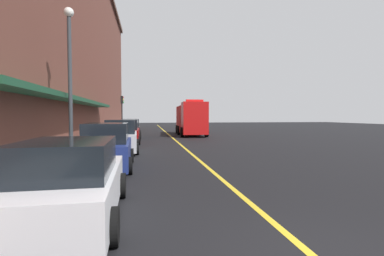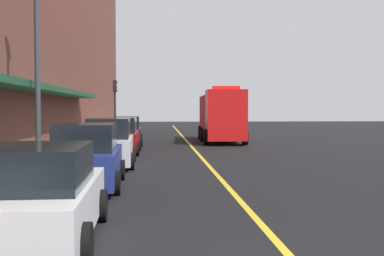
{
  "view_description": "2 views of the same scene",
  "coord_description": "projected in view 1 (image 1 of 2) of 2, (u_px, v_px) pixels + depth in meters",
  "views": [
    {
      "loc": [
        -2.48,
        -3.48,
        2.13
      ],
      "look_at": [
        1.15,
        18.78,
        1.13
      ],
      "focal_mm": 26.43,
      "sensor_mm": 36.0,
      "label": 1
    },
    {
      "loc": [
        -1.98,
        -5.53,
        2.23
      ],
      "look_at": [
        0.25,
        25.96,
        0.99
      ],
      "focal_mm": 44.39,
      "sensor_mm": 36.0,
      "label": 2
    }
  ],
  "objects": [
    {
      "name": "parked_car_0",
      "position": [
        70.0,
        183.0,
        5.68
      ],
      "size": [
        2.18,
        4.49,
        1.64
      ],
      "rotation": [
        0.0,
        0.0,
        1.6
      ],
      "color": "silver",
      "rests_on": "ground"
    },
    {
      "name": "parked_car_2",
      "position": [
        121.0,
        137.0,
        16.34
      ],
      "size": [
        2.09,
        4.5,
        1.89
      ],
      "rotation": [
        0.0,
        0.0,
        1.6
      ],
      "color": "silver",
      "rests_on": "ground"
    },
    {
      "name": "street_lamp_left",
      "position": [
        70.0,
        66.0,
        13.06
      ],
      "size": [
        0.44,
        0.44,
        6.94
      ],
      "color": "#33383D",
      "rests_on": "sidewalk_left"
    },
    {
      "name": "brick_building_left",
      "position": [
        31.0,
        31.0,
        25.14
      ],
      "size": [
        11.56,
        64.0,
        19.37
      ],
      "color": "brown",
      "rests_on": "ground"
    },
    {
      "name": "fire_truck",
      "position": [
        191.0,
        119.0,
        30.66
      ],
      "size": [
        2.93,
        8.43,
        3.68
      ],
      "rotation": [
        0.0,
        0.0,
        -1.6
      ],
      "color": "red",
      "rests_on": "ground"
    },
    {
      "name": "traffic_light_near",
      "position": [
        122.0,
        107.0,
        33.55
      ],
      "size": [
        0.38,
        0.36,
        4.3
      ],
      "color": "#232326",
      "rests_on": "sidewalk_left"
    },
    {
      "name": "parked_car_4",
      "position": [
        130.0,
        129.0,
        26.99
      ],
      "size": [
        2.07,
        4.16,
        1.8
      ],
      "rotation": [
        0.0,
        0.0,
        1.61
      ],
      "color": "black",
      "rests_on": "ground"
    },
    {
      "name": "parked_car_3",
      "position": [
        127.0,
        132.0,
        21.6
      ],
      "size": [
        2.0,
        4.72,
        1.82
      ],
      "rotation": [
        0.0,
        0.0,
        1.58
      ],
      "color": "maroon",
      "rests_on": "ground"
    },
    {
      "name": "parking_meter_0",
      "position": [
        103.0,
        131.0,
        18.93
      ],
      "size": [
        0.14,
        0.18,
        1.33
      ],
      "color": "#4C4C51",
      "rests_on": "sidewalk_left"
    },
    {
      "name": "parked_car_1",
      "position": [
        107.0,
        148.0,
        11.23
      ],
      "size": [
        2.08,
        4.36,
        1.83
      ],
      "rotation": [
        0.0,
        0.0,
        1.6
      ],
      "color": "navy",
      "rests_on": "ground"
    },
    {
      "name": "sidewalk_left",
      "position": [
        108.0,
        137.0,
        27.58
      ],
      "size": [
        2.4,
        70.0,
        0.15
      ],
      "primitive_type": "cube",
      "color": "#9E9B93",
      "rests_on": "ground"
    },
    {
      "name": "ground_plane",
      "position": [
        171.0,
        137.0,
        28.58
      ],
      "size": [
        112.0,
        112.0,
        0.0
      ],
      "primitive_type": "plane",
      "color": "black"
    },
    {
      "name": "lane_center_stripe",
      "position": [
        171.0,
        136.0,
        28.58
      ],
      "size": [
        0.16,
        70.0,
        0.01
      ],
      "primitive_type": "cube",
      "color": "gold",
      "rests_on": "ground"
    },
    {
      "name": "parking_meter_2",
      "position": [
        83.0,
        139.0,
        12.89
      ],
      "size": [
        0.14,
        0.18,
        1.33
      ],
      "color": "#4C4C51",
      "rests_on": "sidewalk_left"
    },
    {
      "name": "parking_meter_1",
      "position": [
        113.0,
        128.0,
        24.98
      ],
      "size": [
        0.14,
        0.18,
        1.33
      ],
      "color": "#4C4C51",
      "rests_on": "sidewalk_left"
    }
  ]
}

